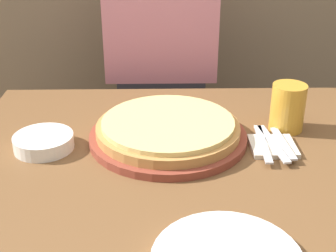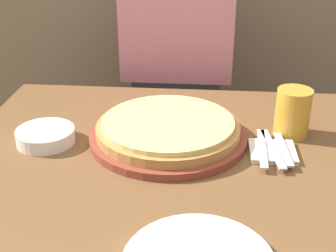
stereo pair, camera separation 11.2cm
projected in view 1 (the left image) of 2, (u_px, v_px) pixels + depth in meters
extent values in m
cylinder|color=brown|center=(168.00, 137.00, 1.19)|extent=(0.40, 0.40, 0.02)
cylinder|color=#B77F42|center=(168.00, 129.00, 1.18)|extent=(0.36, 0.36, 0.02)
cylinder|color=#E0C175|center=(168.00, 122.00, 1.17)|extent=(0.33, 0.33, 0.01)
cylinder|color=gold|center=(288.00, 107.00, 1.22)|extent=(0.09, 0.09, 0.13)
cylinder|color=white|center=(290.00, 88.00, 1.20)|extent=(0.09, 0.09, 0.02)
cylinder|color=white|center=(44.00, 142.00, 1.15)|extent=(0.15, 0.15, 0.04)
cube|color=beige|center=(273.00, 146.00, 1.15)|extent=(0.11, 0.11, 0.01)
cube|color=silver|center=(263.00, 143.00, 1.15)|extent=(0.03, 0.19, 0.00)
cube|color=silver|center=(273.00, 143.00, 1.15)|extent=(0.04, 0.19, 0.00)
cube|color=silver|center=(283.00, 143.00, 1.15)|extent=(0.03, 0.17, 0.00)
cube|color=#33333D|center=(162.00, 163.00, 1.87)|extent=(0.31, 0.20, 0.75)
cube|color=pink|center=(161.00, 16.00, 1.61)|extent=(0.38, 0.20, 0.42)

